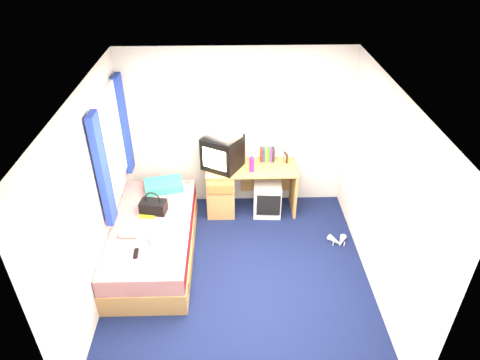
{
  "coord_description": "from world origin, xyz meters",
  "views": [
    {
      "loc": [
        -0.09,
        -3.81,
        3.93
      ],
      "look_at": [
        0.03,
        0.7,
        1.0
      ],
      "focal_mm": 32.0,
      "sensor_mm": 36.0,
      "label": 1
    }
  ],
  "objects_px": {
    "bed": "(154,240)",
    "water_bottle": "(128,235)",
    "storage_cube": "(267,198)",
    "vcr": "(222,134)",
    "crt_tv": "(222,152)",
    "remote_control": "(136,253)",
    "handbag": "(153,206)",
    "pillow": "(164,185)",
    "white_heels": "(338,241)",
    "colour_swatch_fan": "(153,250)",
    "desk": "(233,186)",
    "picture_frame": "(286,157)",
    "towel": "(166,236)",
    "pink_water_bottle": "(252,165)",
    "aerosol_can": "(240,158)",
    "magazine": "(149,211)"
  },
  "relations": [
    {
      "from": "colour_swatch_fan",
      "to": "remote_control",
      "type": "bearing_deg",
      "value": -163.57
    },
    {
      "from": "colour_swatch_fan",
      "to": "aerosol_can",
      "type": "bearing_deg",
      "value": 56.06
    },
    {
      "from": "desk",
      "to": "aerosol_can",
      "type": "bearing_deg",
      "value": 29.34
    },
    {
      "from": "magazine",
      "to": "bed",
      "type": "bearing_deg",
      "value": -74.37
    },
    {
      "from": "aerosol_can",
      "to": "remote_control",
      "type": "bearing_deg",
      "value": -127.38
    },
    {
      "from": "magazine",
      "to": "colour_swatch_fan",
      "type": "height_order",
      "value": "magazine"
    },
    {
      "from": "storage_cube",
      "to": "handbag",
      "type": "height_order",
      "value": "handbag"
    },
    {
      "from": "bed",
      "to": "pillow",
      "type": "distance_m",
      "value": 0.84
    },
    {
      "from": "pillow",
      "to": "pink_water_bottle",
      "type": "bearing_deg",
      "value": 4.4
    },
    {
      "from": "bed",
      "to": "water_bottle",
      "type": "height_order",
      "value": "water_bottle"
    },
    {
      "from": "desk",
      "to": "colour_swatch_fan",
      "type": "relative_size",
      "value": 5.91
    },
    {
      "from": "water_bottle",
      "to": "storage_cube",
      "type": "bearing_deg",
      "value": 33.29
    },
    {
      "from": "colour_swatch_fan",
      "to": "vcr",
      "type": "bearing_deg",
      "value": 61.78
    },
    {
      "from": "handbag",
      "to": "bed",
      "type": "bearing_deg",
      "value": -79.84
    },
    {
      "from": "magazine",
      "to": "white_heels",
      "type": "distance_m",
      "value": 2.59
    },
    {
      "from": "handbag",
      "to": "colour_swatch_fan",
      "type": "height_order",
      "value": "handbag"
    },
    {
      "from": "storage_cube",
      "to": "remote_control",
      "type": "relative_size",
      "value": 3.12
    },
    {
      "from": "bed",
      "to": "picture_frame",
      "type": "distance_m",
      "value": 2.2
    },
    {
      "from": "bed",
      "to": "vcr",
      "type": "bearing_deg",
      "value": 48.13
    },
    {
      "from": "aerosol_can",
      "to": "white_heels",
      "type": "distance_m",
      "value": 1.79
    },
    {
      "from": "storage_cube",
      "to": "towel",
      "type": "bearing_deg",
      "value": -133.22
    },
    {
      "from": "aerosol_can",
      "to": "water_bottle",
      "type": "xyz_separation_m",
      "value": [
        -1.38,
        -1.32,
        -0.27
      ]
    },
    {
      "from": "pillow",
      "to": "crt_tv",
      "type": "bearing_deg",
      "value": 15.26
    },
    {
      "from": "bed",
      "to": "pillow",
      "type": "height_order",
      "value": "pillow"
    },
    {
      "from": "picture_frame",
      "to": "pink_water_bottle",
      "type": "bearing_deg",
      "value": -169.74
    },
    {
      "from": "pillow",
      "to": "white_heels",
      "type": "height_order",
      "value": "pillow"
    },
    {
      "from": "crt_tv",
      "to": "remote_control",
      "type": "relative_size",
      "value": 3.98
    },
    {
      "from": "pink_water_bottle",
      "to": "colour_swatch_fan",
      "type": "height_order",
      "value": "pink_water_bottle"
    },
    {
      "from": "handbag",
      "to": "remote_control",
      "type": "height_order",
      "value": "handbag"
    },
    {
      "from": "desk",
      "to": "water_bottle",
      "type": "bearing_deg",
      "value": -135.13
    },
    {
      "from": "desk",
      "to": "remote_control",
      "type": "height_order",
      "value": "desk"
    },
    {
      "from": "storage_cube",
      "to": "aerosol_can",
      "type": "height_order",
      "value": "aerosol_can"
    },
    {
      "from": "water_bottle",
      "to": "remote_control",
      "type": "distance_m",
      "value": 0.33
    },
    {
      "from": "crt_tv",
      "to": "vcr",
      "type": "xyz_separation_m",
      "value": [
        0.0,
        0.0,
        0.28
      ]
    },
    {
      "from": "colour_swatch_fan",
      "to": "picture_frame",
      "type": "bearing_deg",
      "value": 43.42
    },
    {
      "from": "desk",
      "to": "towel",
      "type": "distance_m",
      "value": 1.55
    },
    {
      "from": "crt_tv",
      "to": "bed",
      "type": "bearing_deg",
      "value": -102.16
    },
    {
      "from": "storage_cube",
      "to": "vcr",
      "type": "bearing_deg",
      "value": 175.39
    },
    {
      "from": "storage_cube",
      "to": "picture_frame",
      "type": "bearing_deg",
      "value": 43.3
    },
    {
      "from": "picture_frame",
      "to": "remote_control",
      "type": "xyz_separation_m",
      "value": [
        -1.91,
        -1.68,
        -0.27
      ]
    },
    {
      "from": "aerosol_can",
      "to": "colour_swatch_fan",
      "type": "bearing_deg",
      "value": -123.94
    },
    {
      "from": "aerosol_can",
      "to": "bed",
      "type": "bearing_deg",
      "value": -137.14
    },
    {
      "from": "water_bottle",
      "to": "white_heels",
      "type": "height_order",
      "value": "water_bottle"
    },
    {
      "from": "desk",
      "to": "handbag",
      "type": "relative_size",
      "value": 3.59
    },
    {
      "from": "colour_swatch_fan",
      "to": "remote_control",
      "type": "xyz_separation_m",
      "value": [
        -0.18,
        -0.05,
        0.0
      ]
    },
    {
      "from": "remote_control",
      "to": "pillow",
      "type": "bearing_deg",
      "value": 80.14
    },
    {
      "from": "colour_swatch_fan",
      "to": "white_heels",
      "type": "xyz_separation_m",
      "value": [
        2.38,
        0.67,
        -0.51
      ]
    },
    {
      "from": "pillow",
      "to": "handbag",
      "type": "height_order",
      "value": "handbag"
    },
    {
      "from": "bed",
      "to": "remote_control",
      "type": "height_order",
      "value": "remote_control"
    },
    {
      "from": "vcr",
      "to": "towel",
      "type": "distance_m",
      "value": 1.63
    }
  ]
}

